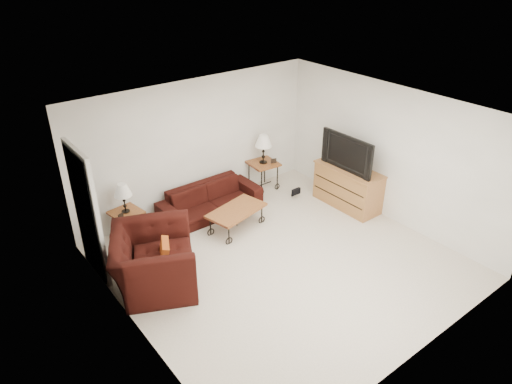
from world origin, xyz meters
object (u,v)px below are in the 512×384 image
at_px(side_table_right, 263,176).
at_px(lamp_left, 124,198).
at_px(tv_stand, 348,187).
at_px(television, 351,152).
at_px(lamp_right, 263,149).
at_px(backpack, 293,188).
at_px(armchair, 154,260).
at_px(coffee_table, 237,219).
at_px(sofa, 210,200).
at_px(side_table_left, 128,225).

bearing_deg(side_table_right, lamp_left, 180.00).
distance_m(tv_stand, television, 0.75).
bearing_deg(lamp_right, backpack, -68.55).
height_order(lamp_left, armchair, lamp_left).
bearing_deg(side_table_right, coffee_table, -145.67).
bearing_deg(armchair, tv_stand, -65.96).
height_order(tv_stand, television, television).
bearing_deg(armchair, sofa, -29.57).
bearing_deg(tv_stand, side_table_right, 119.34).
bearing_deg(tv_stand, coffee_table, 164.21).
distance_m(side_table_right, lamp_right, 0.60).
relative_size(sofa, side_table_left, 3.71).
height_order(armchair, television, television).
relative_size(lamp_right, television, 0.51).
relative_size(armchair, television, 1.12).
bearing_deg(television, backpack, -146.59).
relative_size(side_table_right, tv_stand, 0.45).
distance_m(side_table_right, tv_stand, 1.78).
bearing_deg(lamp_left, side_table_left, 0.00).
distance_m(coffee_table, armchair, 1.96).
height_order(sofa, lamp_left, lamp_left).
xyz_separation_m(sofa, coffee_table, (0.08, -0.74, -0.09)).
bearing_deg(side_table_left, tv_stand, -21.74).
height_order(coffee_table, tv_stand, tv_stand).
bearing_deg(lamp_right, side_table_left, 180.00).
xyz_separation_m(side_table_right, tv_stand, (0.87, -1.55, 0.10)).
height_order(armchair, tv_stand, armchair).
xyz_separation_m(side_table_left, tv_stand, (3.89, -1.55, 0.14)).
xyz_separation_m(sofa, television, (2.28, -1.37, 0.86)).
bearing_deg(television, coffee_table, -105.93).
bearing_deg(tv_stand, side_table_left, 158.26).
distance_m(lamp_left, lamp_right, 3.02).
relative_size(side_table_right, lamp_left, 1.14).
bearing_deg(side_table_right, backpack, -68.55).
xyz_separation_m(side_table_left, coffee_table, (1.67, -0.92, -0.06)).
relative_size(side_table_right, backpack, 1.54).
bearing_deg(sofa, backpack, -15.38).
xyz_separation_m(lamp_left, tv_stand, (3.89, -1.55, -0.40)).
relative_size(side_table_left, tv_stand, 0.40).
bearing_deg(sofa, side_table_right, 7.19).
xyz_separation_m(side_table_left, backpack, (3.27, -0.64, -0.07)).
bearing_deg(lamp_right, television, -61.22).
bearing_deg(side_table_left, lamp_right, 0.00).
xyz_separation_m(side_table_right, lamp_right, (0.00, 0.00, 0.60)).
xyz_separation_m(lamp_right, tv_stand, (0.87, -1.55, -0.51)).
bearing_deg(armchair, coffee_table, -49.16).
xyz_separation_m(side_table_right, coffee_table, (-1.35, -0.92, -0.10)).
relative_size(lamp_right, armchair, 0.45).
height_order(side_table_right, tv_stand, tv_stand).
bearing_deg(side_table_right, side_table_left, 180.00).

